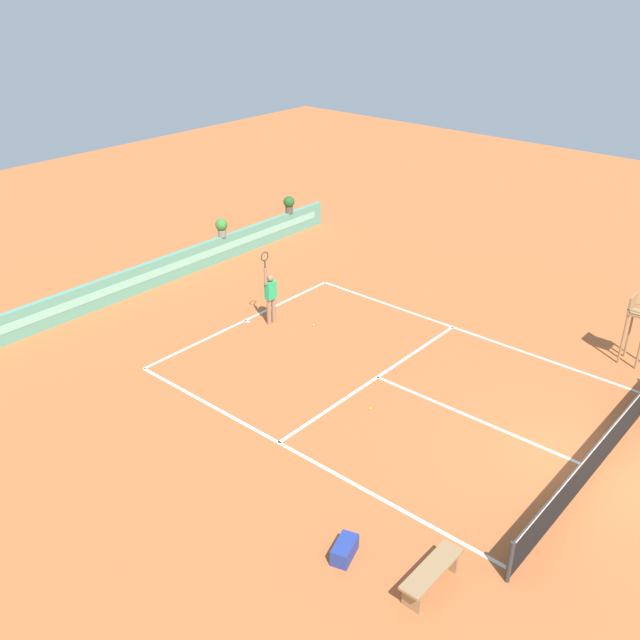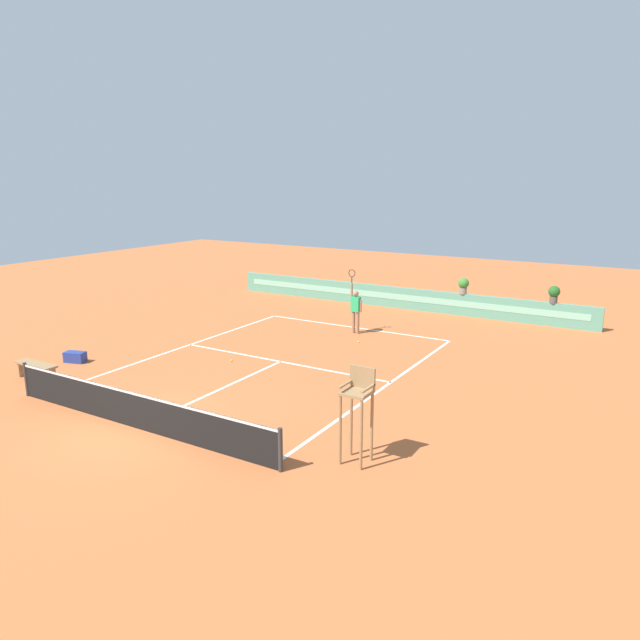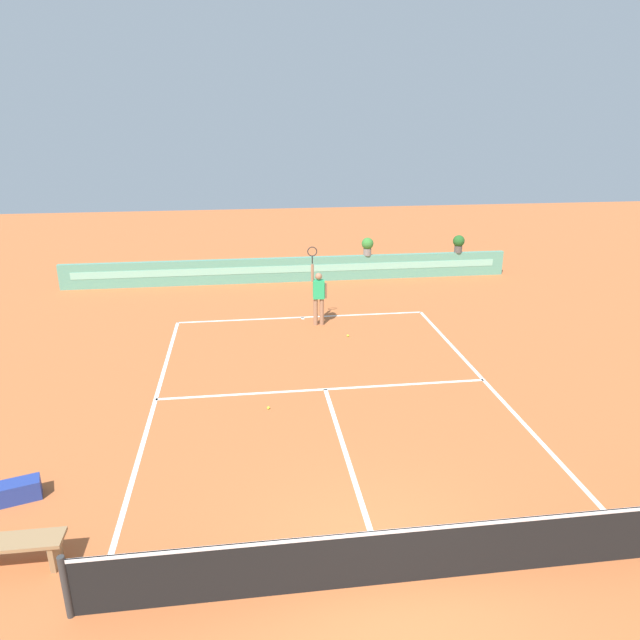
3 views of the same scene
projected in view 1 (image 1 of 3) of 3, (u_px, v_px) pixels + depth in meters
name	position (u px, v px, depth m)	size (l,w,h in m)	color
ground_plane	(389.00, 382.00, 20.26)	(60.00, 60.00, 0.00)	#BC6033
court_lines	(369.00, 373.00, 20.68)	(8.32, 11.94, 0.01)	white
net	(599.00, 453.00, 16.54)	(8.92, 0.10, 1.00)	#333333
back_wall_barrier	(159.00, 272.00, 26.08)	(18.00, 0.21, 1.00)	#599E84
umpire_chair	(636.00, 322.00, 20.67)	(0.60, 0.60, 2.14)	#99754C
bench_courtside	(431.00, 573.00, 13.49)	(1.60, 0.44, 0.51)	#99754C
gear_bag	(345.00, 550.00, 14.28)	(0.70, 0.36, 0.36)	navy
tennis_player	(271.00, 294.00, 23.04)	(0.62, 0.24, 2.58)	#9E7051
tennis_ball_near_baseline	(313.00, 325.00, 23.33)	(0.07, 0.07, 0.07)	#CCE033
tennis_ball_mid_court	(370.00, 409.00, 19.01)	(0.07, 0.07, 0.07)	#CCE033
potted_plant_right	(222.00, 226.00, 27.79)	(0.48, 0.48, 0.72)	gray
potted_plant_far_right	(289.00, 203.00, 30.40)	(0.48, 0.48, 0.72)	#514C47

